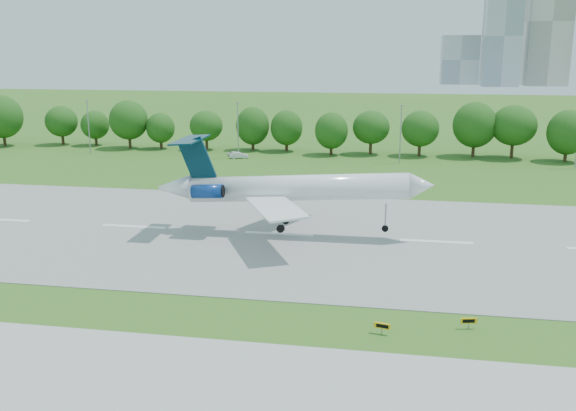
# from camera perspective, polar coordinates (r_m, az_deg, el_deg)

# --- Properties ---
(ground) EXTENTS (600.00, 600.00, 0.00)m
(ground) POSITION_cam_1_polar(r_m,az_deg,el_deg) (60.50, -5.32, -9.15)
(ground) COLOR #306219
(ground) RESTS_ON ground
(runway) EXTENTS (400.00, 45.00, 0.08)m
(runway) POSITION_cam_1_polar(r_m,az_deg,el_deg) (83.46, -0.81, -2.55)
(runway) COLOR gray
(runway) RESTS_ON ground
(tree_line) EXTENTS (288.40, 8.40, 10.40)m
(tree_line) POSITION_cam_1_polar(r_m,az_deg,el_deg) (147.45, 4.12, 7.01)
(tree_line) COLOR #382314
(tree_line) RESTS_ON ground
(light_poles) EXTENTS (175.90, 0.25, 12.19)m
(light_poles) POSITION_cam_1_polar(r_m,az_deg,el_deg) (137.86, 2.64, 6.62)
(light_poles) COLOR gray
(light_poles) RESTS_ON ground
(skyline) EXTENTS (127.00, 52.00, 80.00)m
(skyline) POSITION_cam_1_polar(r_m,az_deg,el_deg) (452.38, 21.52, 13.75)
(skyline) COLOR #B2B2B7
(skyline) RESTS_ON ground
(airliner) EXTENTS (35.65, 26.00, 11.76)m
(airliner) POSITION_cam_1_polar(r_m,az_deg,el_deg) (81.76, -0.37, 1.65)
(airliner) COLOR white
(airliner) RESTS_ON ground
(taxi_sign_centre) EXTENTS (1.41, 0.45, 0.99)m
(taxi_sign_centre) POSITION_cam_1_polar(r_m,az_deg,el_deg) (58.13, 15.78, -9.84)
(taxi_sign_centre) COLOR gray
(taxi_sign_centre) RESTS_ON ground
(taxi_sign_right) EXTENTS (1.42, 0.47, 1.00)m
(taxi_sign_right) POSITION_cam_1_polar(r_m,az_deg,el_deg) (55.63, 8.35, -10.55)
(taxi_sign_right) COLOR gray
(taxi_sign_right) RESTS_ON ground
(service_vehicle_a) EXTENTS (4.28, 2.66, 1.33)m
(service_vehicle_a) POSITION_cam_1_polar(r_m,az_deg,el_deg) (141.68, -4.38, 4.47)
(service_vehicle_a) COLOR silver
(service_vehicle_a) RESTS_ON ground
(service_vehicle_b) EXTENTS (3.78, 2.84, 1.20)m
(service_vehicle_b) POSITION_cam_1_polar(r_m,az_deg,el_deg) (144.13, -4.76, 4.60)
(service_vehicle_b) COLOR silver
(service_vehicle_b) RESTS_ON ground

